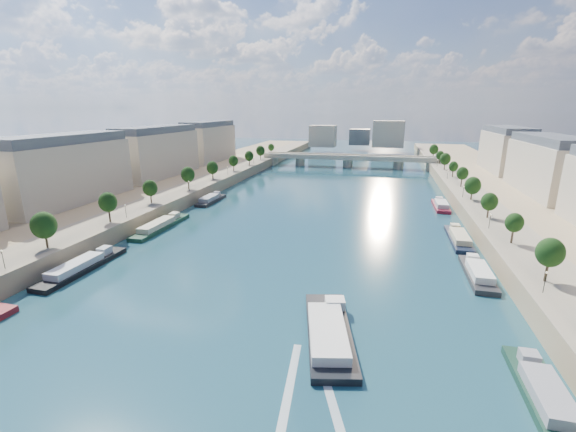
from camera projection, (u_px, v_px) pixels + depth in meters
The scene contains 16 objects.
ground at pixel (313, 219), 134.86m from camera, with size 700.00×700.00×0.00m, color #0B2532.
quay_left at pixel (132, 200), 150.95m from camera, with size 44.00×520.00×5.00m, color #9E8460.
quay_right at pixel (545, 227), 117.41m from camera, with size 44.00×520.00×5.00m, color #9E8460.
pave_left at pixel (166, 196), 146.76m from camera, with size 14.00×520.00×0.10m, color gray.
pave_right at pixel (493, 215), 120.21m from camera, with size 14.00×520.00×0.10m, color gray.
trees_left at pixel (172, 181), 146.69m from camera, with size 4.80×268.80×8.26m.
trees_right at pixel (481, 192), 128.55m from camera, with size 4.80×268.80×8.26m.
lamps_left at pixel (162, 195), 135.63m from camera, with size 0.36×200.36×4.28m.
lamps_right at pixel (475, 203), 125.19m from camera, with size 0.36×200.36×4.28m.
buildings_left at pixel (119, 160), 161.40m from camera, with size 16.00×226.00×23.20m.
skyline at pixel (362, 135), 335.18m from camera, with size 79.00×42.00×22.00m.
bridge at pixel (348, 159), 251.33m from camera, with size 112.00×12.00×8.15m.
tour_barge at pixel (329, 331), 65.25m from camera, with size 12.67×26.18×3.60m.
wake at pixel (310, 407), 49.92m from camera, with size 13.35×25.98×0.04m.
moored_barges_left at pixel (85, 265), 92.75m from camera, with size 5.00×158.94×3.60m.
moored_barges_right at pixel (485, 286), 82.04m from camera, with size 5.00×162.47×3.60m.
Camera 1 is at (22.88, -27.81, 37.47)m, focal length 24.00 mm.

